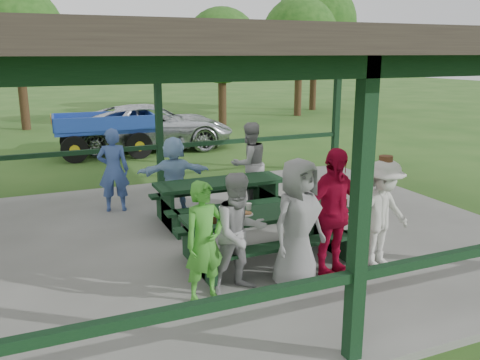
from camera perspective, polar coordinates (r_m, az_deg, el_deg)
name	(u,v)px	position (r m, az deg, el deg)	size (l,w,h in m)	color
ground	(219,242)	(8.67, -2.39, -6.96)	(90.00, 90.00, 0.00)	#254D18
concrete_slab	(219,239)	(8.65, -2.39, -6.65)	(10.00, 8.00, 0.10)	slate
pavilion_structure	(217,49)	(8.09, -2.62, 14.46)	(10.60, 8.60, 3.24)	black
picnic_table_near	(267,230)	(7.55, 3.01, -5.60)	(2.49, 1.39, 0.75)	black
picnic_table_far	(220,196)	(9.31, -2.25, -1.78)	(2.35, 1.39, 0.75)	black
table_setting	(265,210)	(7.46, 2.79, -3.35)	(2.42, 0.45, 0.10)	white
contestant_green	(204,242)	(6.28, -4.02, -6.94)	(0.56, 0.37, 1.53)	green
contestant_grey_left	(240,233)	(6.49, -0.02, -5.98)	(0.77, 0.60, 1.58)	#969698
contestant_grey_mid	(298,224)	(6.64, 6.52, -4.89)	(0.85, 0.55, 1.73)	gray
contestant_red	(333,213)	(7.02, 10.36, -3.67)	(1.06, 0.44, 1.80)	#A30829
contestant_white_fedora	(382,214)	(7.50, 15.65, -3.67)	(1.11, 0.76, 1.63)	beige
spectator_lblue	(174,175)	(9.75, -7.40, 0.56)	(1.39, 0.44, 1.50)	#98C1EB
spectator_blue	(113,170)	(10.09, -14.03, 1.10)	(0.59, 0.39, 1.63)	#3C569C
spectator_grey	(249,164)	(10.24, 1.06, 1.85)	(0.82, 0.64, 1.68)	gray
pickup_truck	(153,127)	(17.13, -9.73, 5.93)	(2.43, 5.27, 1.46)	silver
farm_trailer	(105,134)	(16.20, -14.95, 5.05)	(4.00, 1.90, 1.39)	navy
tree_left	(17,32)	(22.79, -23.80, 14.96)	(3.69, 3.69, 5.76)	#342215
tree_mid	(222,46)	(22.48, -2.04, 14.82)	(3.20, 3.20, 5.01)	#342215
tree_right	(300,36)	(25.94, 6.70, 15.78)	(3.69, 3.69, 5.76)	#342215
tree_far_right	(315,23)	(28.76, 8.45, 17.05)	(4.39, 4.39, 6.85)	#342215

